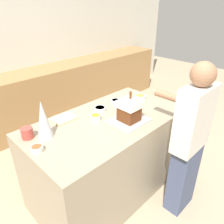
# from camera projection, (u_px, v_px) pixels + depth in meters

# --- Properties ---
(ground_plane) EXTENTS (12.00, 12.00, 0.00)m
(ground_plane) POSITION_uv_depth(u_px,v_px,m) (108.00, 188.00, 2.58)
(ground_plane) COLOR tan
(wall_back) EXTENTS (8.00, 0.05, 2.60)m
(wall_back) POSITION_uv_depth(u_px,v_px,m) (7.00, 49.00, 3.38)
(wall_back) COLOR beige
(wall_back) RESTS_ON ground_plane
(back_cabinet_block) EXTENTS (6.00, 0.60, 0.96)m
(back_cabinet_block) POSITION_uv_depth(u_px,v_px,m) (26.00, 103.00, 3.55)
(back_cabinet_block) COLOR #9E7547
(back_cabinet_block) RESTS_ON ground_plane
(kitchen_island) EXTENTS (1.62, 0.88, 0.93)m
(kitchen_island) POSITION_uv_depth(u_px,v_px,m) (108.00, 157.00, 2.36)
(kitchen_island) COLOR gray
(kitchen_island) RESTS_ON ground_plane
(baking_tray) EXTENTS (0.36, 0.31, 0.01)m
(baking_tray) POSITION_uv_depth(u_px,v_px,m) (129.00, 120.00, 2.13)
(baking_tray) COLOR #9E9EA8
(baking_tray) RESTS_ON kitchen_island
(gingerbread_house) EXTENTS (0.19, 0.20, 0.27)m
(gingerbread_house) POSITION_uv_depth(u_px,v_px,m) (129.00, 110.00, 2.08)
(gingerbread_house) COLOR #5B2D14
(gingerbread_house) RESTS_ON baking_tray
(decorative_tree) EXTENTS (0.13, 0.13, 0.34)m
(decorative_tree) POSITION_uv_depth(u_px,v_px,m) (43.00, 120.00, 1.80)
(decorative_tree) COLOR silver
(decorative_tree) RESTS_ON kitchen_island
(candy_bowl_far_right) EXTENTS (0.11, 0.11, 0.05)m
(candy_bowl_far_right) POSITION_uv_depth(u_px,v_px,m) (96.00, 117.00, 2.14)
(candy_bowl_far_right) COLOR silver
(candy_bowl_far_right) RESTS_ON kitchen_island
(candy_bowl_behind_tray) EXTENTS (0.10, 0.10, 0.04)m
(candy_bowl_behind_tray) POSITION_uv_depth(u_px,v_px,m) (116.00, 101.00, 2.49)
(candy_bowl_behind_tray) COLOR silver
(candy_bowl_behind_tray) RESTS_ON kitchen_island
(candy_bowl_near_tray_left) EXTENTS (0.13, 0.13, 0.04)m
(candy_bowl_near_tray_left) POSITION_uv_depth(u_px,v_px,m) (100.00, 109.00, 2.32)
(candy_bowl_near_tray_left) COLOR white
(candy_bowl_near_tray_left) RESTS_ON kitchen_island
(candy_bowl_center_rear) EXTENTS (0.13, 0.13, 0.05)m
(candy_bowl_center_rear) POSITION_uv_depth(u_px,v_px,m) (140.00, 97.00, 2.57)
(candy_bowl_center_rear) COLOR white
(candy_bowl_center_rear) RESTS_ON kitchen_island
(candy_bowl_front_corner) EXTENTS (0.10, 0.10, 0.05)m
(candy_bowl_front_corner) POSITION_uv_depth(u_px,v_px,m) (37.00, 149.00, 1.69)
(candy_bowl_front_corner) COLOR silver
(candy_bowl_front_corner) RESTS_ON kitchen_island
(cookbook) EXTENTS (0.22, 0.17, 0.02)m
(cookbook) POSITION_uv_depth(u_px,v_px,m) (64.00, 119.00, 2.15)
(cookbook) COLOR #CCB78C
(cookbook) RESTS_ON kitchen_island
(mug) EXTENTS (0.10, 0.10, 0.10)m
(mug) POSITION_uv_depth(u_px,v_px,m) (27.00, 133.00, 1.85)
(mug) COLOR #B24238
(mug) RESTS_ON kitchen_island
(person) EXTENTS (0.41, 0.51, 1.56)m
(person) POSITION_uv_depth(u_px,v_px,m) (189.00, 142.00, 2.01)
(person) COLOR #424C6B
(person) RESTS_ON ground_plane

